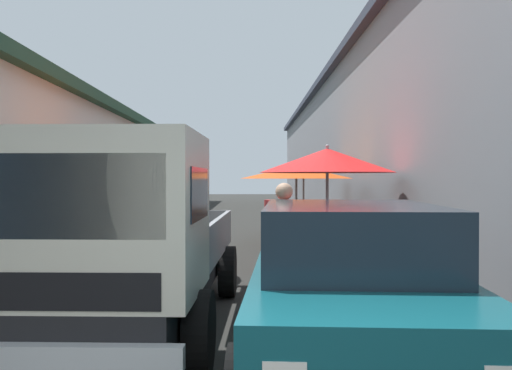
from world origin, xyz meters
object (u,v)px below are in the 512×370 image
Objects in this scene: parked_scooter at (132,239)px; delivery_truck at (121,243)px; fruit_stall_far_right at (326,170)px; vendor_by_crates at (284,237)px; fruit_stall_mid_lane at (304,182)px; fruit_stall_near_left at (125,174)px; fruit_stall_near_right at (296,182)px; hatchback_car at (351,284)px.

delivery_truck is at bearing -168.93° from parked_scooter.
fruit_stall_far_right is 3.69m from vendor_by_crates.
delivery_truck is at bearing 164.95° from fruit_stall_mid_lane.
fruit_stall_near_left reaches higher than vendor_by_crates.
parked_scooter is (-2.32, 3.57, -1.16)m from fruit_stall_near_right.
vendor_by_crates is at bearing -49.15° from delivery_truck.
fruit_stall_far_right is at bearing -174.67° from fruit_stall_near_right.
fruit_stall_mid_lane is at bearing -28.89° from fruit_stall_near_left.
fruit_stall_mid_lane is 0.80× the size of fruit_stall_near_right.
fruit_stall_mid_lane is 6.50m from parked_scooter.
fruit_stall_far_right is 1.52× the size of parked_scooter.
fruit_stall_mid_lane is at bearing -39.06° from parked_scooter.
hatchback_car is 2.37× the size of parked_scooter.
fruit_stall_near_left is 0.55× the size of delivery_truck.
delivery_truck is 5.94m from parked_scooter.
fruit_stall_near_right is (4.16, -3.30, -0.16)m from fruit_stall_near_left.
hatchback_car is 7.19m from parked_scooter.
fruit_stall_near_left is at bearing 12.25° from delivery_truck.
delivery_truck is 2.28m from vendor_by_crates.
delivery_truck is (-3.96, -0.86, -0.73)m from fruit_stall_near_left.
fruit_stall_near_left is 1.68× the size of vendor_by_crates.
parked_scooter is (-4.97, 4.03, -1.15)m from fruit_stall_mid_lane.
fruit_stall_near_left reaches higher than fruit_stall_near_right.
fruit_stall_near_right is 1.65× the size of parked_scooter.
fruit_stall_far_right is 3.23m from fruit_stall_near_right.
fruit_stall_far_right is 3.72m from fruit_stall_near_left.
fruit_stall_far_right reaches higher than delivery_truck.
fruit_stall_far_right is at bearing -16.52° from vendor_by_crates.
fruit_stall_mid_lane reaches higher than vendor_by_crates.
fruit_stall_near_left is 5.31m from fruit_stall_near_right.
fruit_stall_far_right is 1.16× the size of fruit_stall_mid_lane.
fruit_stall_near_left reaches higher than delivery_truck.
parked_scooter is at bearing 77.15° from fruit_stall_far_right.
vendor_by_crates is at bearing -133.80° from fruit_stall_near_left.
vendor_by_crates is at bearing 12.81° from hatchback_car.
fruit_stall_near_right reaches higher than parked_scooter.
parked_scooter is (4.32, 2.86, -0.49)m from vendor_by_crates.
hatchback_car is (-8.69, 0.25, -0.87)m from fruit_stall_near_right.
fruit_stall_far_right reaches higher than fruit_stall_mid_lane.
parked_scooter is at bearing 140.94° from fruit_stall_mid_lane.
fruit_stall_mid_lane is 11.17m from delivery_truck.
hatchback_car is (-4.53, -3.05, -1.03)m from fruit_stall_near_left.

